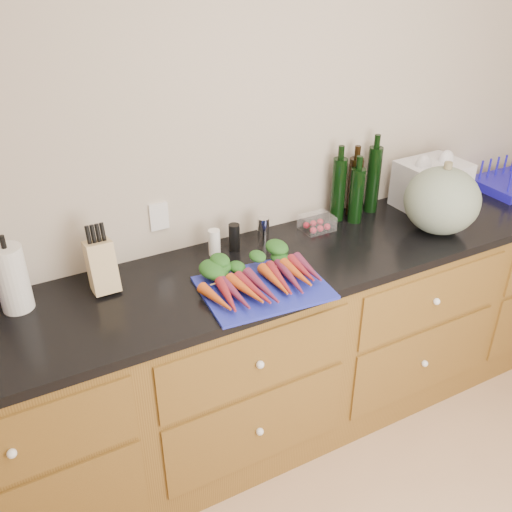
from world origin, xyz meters
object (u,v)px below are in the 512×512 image
cutting_board (264,288)px  paper_towel (12,279)px  squash (442,201)px  carrots (258,275)px  knife_block (102,266)px  tomato_box (317,223)px

cutting_board → paper_towel: (-0.86, 0.32, 0.12)m
squash → paper_towel: (-1.82, 0.27, -0.03)m
cutting_board → carrots: (-0.00, 0.04, 0.03)m
carrots → knife_block: knife_block is taller
carrots → knife_block: size_ratio=2.26×
cutting_board → paper_towel: 0.93m
carrots → paper_towel: paper_towel is taller
carrots → tomato_box: 0.55m
carrots → squash: bearing=0.5°
knife_block → tomato_box: (1.01, 0.03, -0.07)m
knife_block → cutting_board: bearing=-28.8°
squash → tomato_box: (-0.49, 0.28, -0.12)m
cutting_board → knife_block: size_ratio=2.39×
carrots → paper_towel: (-0.86, 0.28, 0.09)m
squash → knife_block: squash is taller
paper_towel → knife_block: bearing=-3.6°
tomato_box → knife_block: bearing=-178.3°
cutting_board → knife_block: 0.63m
carrots → tomato_box: bearing=31.5°
carrots → squash: (0.96, 0.01, 0.11)m
squash → tomato_box: bearing=150.5°
paper_towel → knife_block: 0.32m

